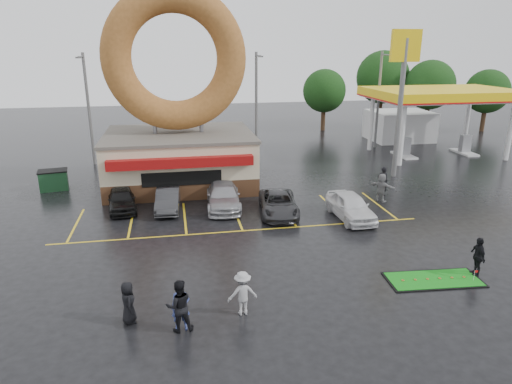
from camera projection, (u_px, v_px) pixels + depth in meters
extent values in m
plane|color=black|center=(254.00, 258.00, 21.33)|extent=(120.00, 120.00, 0.00)
cube|color=#472B19|center=(181.00, 175.00, 32.80)|extent=(10.00, 8.00, 1.20)
cube|color=beige|center=(180.00, 152.00, 32.26)|extent=(10.00, 8.00, 2.30)
cube|color=#59544C|center=(179.00, 134.00, 31.88)|extent=(10.20, 8.20, 0.20)
cube|color=maroon|center=(181.00, 163.00, 28.16)|extent=(9.00, 0.60, 0.60)
cylinder|color=slate|center=(155.00, 125.00, 31.39)|extent=(0.30, 0.30, 1.20)
cylinder|color=slate|center=(201.00, 123.00, 31.94)|extent=(0.30, 0.30, 1.20)
torus|color=brown|center=(175.00, 58.00, 30.32)|extent=(9.60, 2.00, 9.60)
cylinder|color=silver|center=(402.00, 136.00, 37.20)|extent=(0.40, 0.40, 5.00)
cylinder|color=silver|center=(510.00, 132.00, 38.93)|extent=(0.40, 0.40, 5.00)
cylinder|color=silver|center=(371.00, 124.00, 42.82)|extent=(0.40, 0.40, 5.00)
cylinder|color=silver|center=(467.00, 121.00, 44.55)|extent=(0.40, 0.40, 5.00)
cube|color=silver|center=(441.00, 96.00, 40.03)|extent=(12.00, 8.00, 0.50)
cube|color=yellow|center=(442.00, 93.00, 39.94)|extent=(12.30, 8.30, 0.70)
cube|color=#99999E|center=(405.00, 146.00, 40.85)|extent=(0.90, 0.60, 1.60)
cube|color=#99999E|center=(465.00, 144.00, 41.89)|extent=(0.90, 0.60, 1.60)
cube|color=silver|center=(399.00, 126.00, 47.73)|extent=(6.00, 5.00, 3.00)
cylinder|color=slate|center=(400.00, 110.00, 33.28)|extent=(0.36, 0.36, 10.00)
cube|color=yellow|center=(406.00, 46.00, 31.90)|extent=(2.20, 0.30, 2.20)
cylinder|color=slate|center=(89.00, 110.00, 36.95)|extent=(0.24, 0.24, 9.00)
cylinder|color=slate|center=(81.00, 57.00, 34.72)|extent=(0.12, 2.00, 0.12)
cube|color=slate|center=(78.00, 58.00, 33.80)|extent=(0.40, 0.18, 0.12)
cylinder|color=slate|center=(256.00, 105.00, 40.30)|extent=(0.24, 0.24, 9.00)
cylinder|color=slate|center=(258.00, 56.00, 38.08)|extent=(0.12, 2.00, 0.12)
cube|color=slate|center=(261.00, 56.00, 37.16)|extent=(0.40, 0.18, 0.12)
cylinder|color=slate|center=(378.00, 101.00, 43.32)|extent=(0.24, 0.24, 9.00)
cylinder|color=slate|center=(387.00, 55.00, 41.09)|extent=(0.12, 2.00, 0.12)
cube|color=slate|center=(392.00, 56.00, 40.17)|extent=(0.40, 0.18, 0.12)
cylinder|color=#332114|center=(426.00, 118.00, 53.47)|extent=(0.50, 0.50, 2.88)
sphere|color=black|center=(430.00, 85.00, 52.32)|extent=(5.60, 5.60, 5.60)
cylinder|color=#332114|center=(483.00, 120.00, 52.69)|extent=(0.50, 0.50, 2.52)
sphere|color=black|center=(487.00, 91.00, 51.68)|extent=(4.90, 4.90, 4.90)
cylinder|color=#332114|center=(380.00, 112.00, 56.47)|extent=(0.50, 0.50, 3.24)
sphere|color=black|center=(383.00, 77.00, 55.17)|extent=(6.30, 6.30, 6.30)
cylinder|color=#332114|center=(323.00, 119.00, 53.32)|extent=(0.50, 0.50, 2.52)
sphere|color=black|center=(324.00, 91.00, 52.32)|extent=(4.90, 4.90, 4.90)
imported|color=black|center=(122.00, 199.00, 27.46)|extent=(2.06, 4.09, 1.34)
imported|color=#29292B|center=(168.00, 200.00, 27.48)|extent=(1.57, 3.97, 1.29)
imported|color=#999A9E|center=(223.00, 196.00, 27.92)|extent=(2.33, 5.02, 1.42)
imported|color=#303033|center=(278.00, 204.00, 26.80)|extent=(2.71, 4.85, 1.28)
imported|color=silver|center=(351.00, 206.00, 26.08)|extent=(1.90, 4.41, 1.48)
imported|color=navy|center=(181.00, 307.00, 15.76)|extent=(0.66, 0.44, 1.76)
imported|color=black|center=(179.00, 306.00, 15.69)|extent=(0.99, 0.80, 1.92)
imported|color=#9C9C9F|center=(243.00, 293.00, 16.69)|extent=(1.15, 0.71, 1.71)
imported|color=black|center=(128.00, 303.00, 16.20)|extent=(0.65, 0.86, 1.58)
imported|color=black|center=(478.00, 256.00, 19.57)|extent=(0.56, 1.07, 1.74)
imported|color=gray|center=(382.00, 188.00, 28.91)|extent=(1.44, 1.68, 1.83)
imported|color=black|center=(383.00, 182.00, 29.94)|extent=(0.80, 0.60, 1.98)
cube|color=#1A4525|center=(54.00, 180.00, 31.36)|extent=(1.98, 1.49, 1.30)
cube|color=black|center=(433.00, 280.00, 19.35)|extent=(4.11, 2.01, 0.05)
cube|color=#157E18|center=(434.00, 279.00, 19.34)|extent=(3.91, 1.81, 0.03)
cylinder|color=silver|center=(474.00, 275.00, 19.19)|extent=(0.02, 0.02, 0.45)
cube|color=red|center=(476.00, 271.00, 19.14)|extent=(0.14, 0.01, 0.10)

